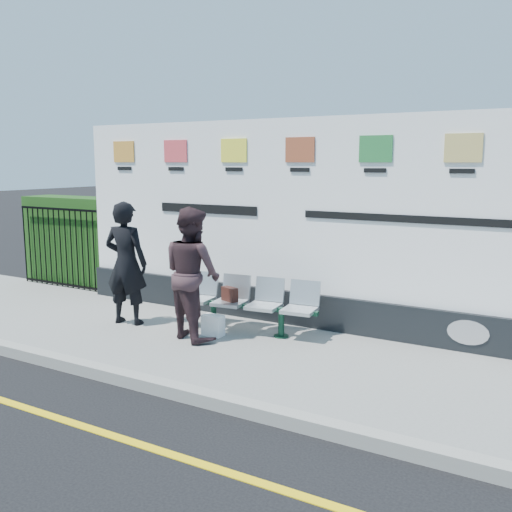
{
  "coord_description": "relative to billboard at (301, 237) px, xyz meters",
  "views": [
    {
      "loc": [
        4.04,
        -3.6,
        2.5
      ],
      "look_at": [
        0.26,
        2.95,
        1.25
      ],
      "focal_mm": 40.0,
      "sensor_mm": 36.0,
      "label": 1
    }
  ],
  "objects": [
    {
      "name": "hedge",
      "position": [
        -5.08,
        0.45,
        -0.45
      ],
      "size": [
        2.35,
        0.7,
        1.7
      ],
      "primitive_type": "cube",
      "color": "#1C4414",
      "rests_on": "pavement"
    },
    {
      "name": "ground",
      "position": [
        -0.5,
        -3.85,
        -1.42
      ],
      "size": [
        80.0,
        80.0,
        0.0
      ],
      "primitive_type": "plane",
      "color": "black"
    },
    {
      "name": "railing",
      "position": [
        -5.08,
        -0.0,
        -0.53
      ],
      "size": [
        2.05,
        0.06,
        1.54
      ],
      "primitive_type": null,
      "color": "black",
      "rests_on": "pavement"
    },
    {
      "name": "kerb",
      "position": [
        -0.5,
        -2.85,
        -1.35
      ],
      "size": [
        14.0,
        0.18,
        0.14
      ],
      "primitive_type": "cube",
      "color": "gray",
      "rests_on": "ground"
    },
    {
      "name": "bench",
      "position": [
        -0.46,
        -0.78,
        -1.09
      ],
      "size": [
        2.05,
        0.76,
        0.43
      ],
      "primitive_type": null,
      "rotation": [
        0.0,
        0.0,
        0.12
      ],
      "color": "#B1B7BA",
      "rests_on": "pavement"
    },
    {
      "name": "yellow_line",
      "position": [
        -0.5,
        -3.85,
        -1.42
      ],
      "size": [
        14.0,
        0.1,
        0.01
      ],
      "primitive_type": "cube",
      "color": "yellow",
      "rests_on": "ground"
    },
    {
      "name": "pavement",
      "position": [
        -0.5,
        -1.35,
        -1.36
      ],
      "size": [
        14.0,
        3.0,
        0.12
      ],
      "primitive_type": "cube",
      "color": "gray",
      "rests_on": "ground"
    },
    {
      "name": "woman_right",
      "position": [
        -0.98,
        -1.35,
        -0.4
      ],
      "size": [
        1.06,
        0.95,
        1.8
      ],
      "primitive_type": "imported",
      "rotation": [
        0.0,
        0.0,
        2.77
      ],
      "color": "#372428",
      "rests_on": "pavement"
    },
    {
      "name": "handbag_brown",
      "position": [
        -0.72,
        -0.81,
        -0.77
      ],
      "size": [
        0.28,
        0.19,
        0.2
      ],
      "primitive_type": "cube",
      "rotation": [
        0.0,
        0.0,
        -0.33
      ],
      "color": "black",
      "rests_on": "bench"
    },
    {
      "name": "carrier_bag_white",
      "position": [
        -0.79,
        -1.14,
        -1.15
      ],
      "size": [
        0.29,
        0.17,
        0.29
      ],
      "primitive_type": "cube",
      "color": "white",
      "rests_on": "pavement"
    },
    {
      "name": "billboard",
      "position": [
        0.0,
        0.0,
        0.0
      ],
      "size": [
        8.0,
        0.3,
        3.0
      ],
      "color": "black",
      "rests_on": "pavement"
    },
    {
      "name": "woman_left",
      "position": [
        -2.23,
        -1.27,
        -0.39
      ],
      "size": [
        0.74,
        0.56,
        1.82
      ],
      "primitive_type": "imported",
      "rotation": [
        0.0,
        0.0,
        3.34
      ],
      "color": "black",
      "rests_on": "pavement"
    }
  ]
}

